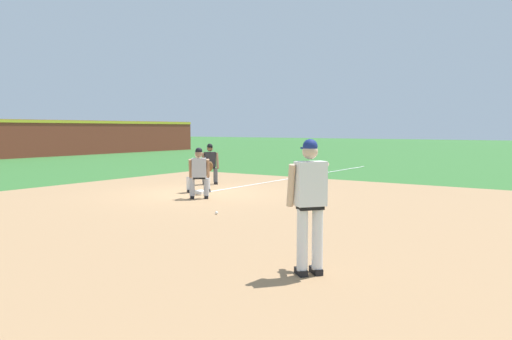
% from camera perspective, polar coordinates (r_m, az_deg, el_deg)
% --- Properties ---
extents(ground_plane, '(160.00, 160.00, 0.00)m').
position_cam_1_polar(ground_plane, '(15.46, -6.34, -2.68)').
color(ground_plane, '#336B2D').
extents(infield_dirt_patch, '(18.00, 18.00, 0.01)m').
position_cam_1_polar(infield_dirt_patch, '(11.14, -2.52, -5.55)').
color(infield_dirt_patch, '#A87F56').
rests_on(infield_dirt_patch, ground).
extents(foul_line_stripe, '(13.12, 0.10, 0.00)m').
position_cam_1_polar(foul_line_stripe, '(20.85, 5.45, -0.72)').
color(foul_line_stripe, white).
rests_on(foul_line_stripe, ground).
extents(first_base_bag, '(0.38, 0.38, 0.09)m').
position_cam_1_polar(first_base_bag, '(15.45, -6.35, -2.51)').
color(first_base_bag, white).
rests_on(first_base_bag, ground).
extents(baseball, '(0.07, 0.07, 0.07)m').
position_cam_1_polar(baseball, '(11.68, -4.53, -4.90)').
color(baseball, white).
rests_on(baseball, ground).
extents(pitcher, '(0.85, 0.54, 1.86)m').
position_cam_1_polar(pitcher, '(6.81, 6.21, -3.21)').
color(pitcher, black).
rests_on(pitcher, ground).
extents(first_baseman, '(0.71, 1.09, 1.34)m').
position_cam_1_polar(first_baseman, '(15.65, -6.50, 0.10)').
color(first_baseman, black).
rests_on(first_baseman, ground).
extents(baserunner, '(0.66, 0.68, 1.46)m').
position_cam_1_polar(baserunner, '(14.22, -6.53, -0.12)').
color(baserunner, black).
rests_on(baserunner, ground).
extents(umpire, '(0.67, 0.67, 1.46)m').
position_cam_1_polar(umpire, '(17.84, -5.29, 0.88)').
color(umpire, black).
rests_on(umpire, ground).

